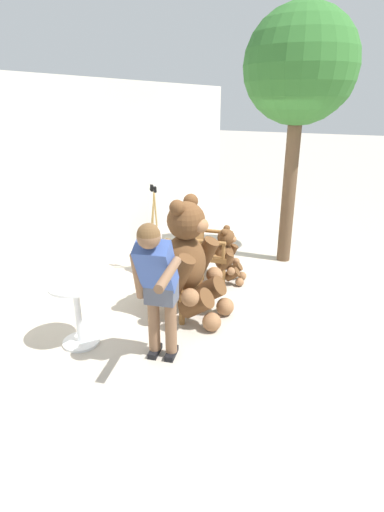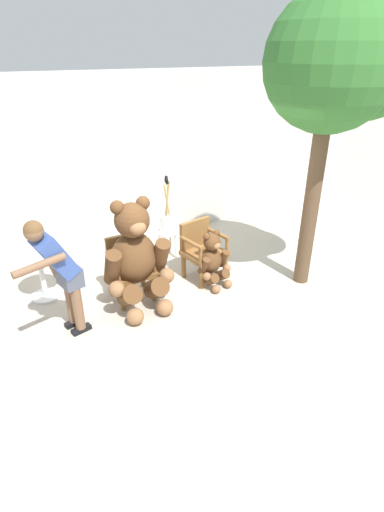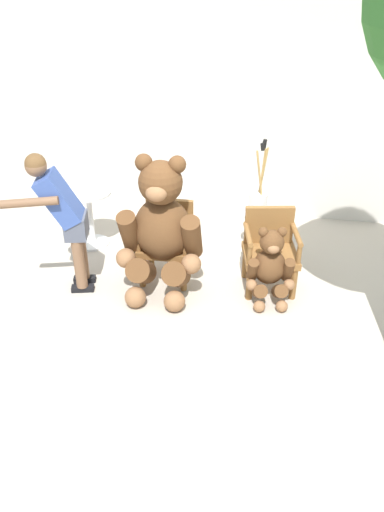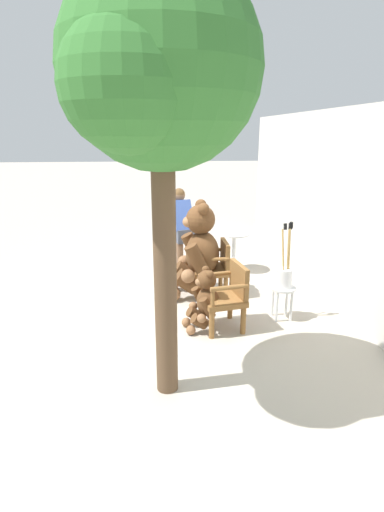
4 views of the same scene
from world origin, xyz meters
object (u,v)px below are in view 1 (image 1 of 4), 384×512
object	(u,v)px
white_stool	(155,251)
teddy_bear_large	(190,261)
teddy_bear_small	(227,255)
brush_bucket	(154,233)
wooden_chair_left	(171,277)
patio_tree	(304,71)
wooden_chair_right	(209,249)
round_side_table	(77,307)
person_visitor	(157,281)

from	to	relation	value
white_stool	teddy_bear_large	bearing A→B (deg)	-130.99
teddy_bear_small	brush_bucket	xyz separation A→B (m)	(-0.20, 1.10, 0.23)
wooden_chair_left	brush_bucket	xyz separation A→B (m)	(0.93, 0.81, 0.18)
white_stool	patio_tree	size ratio (longest dim) A/B	0.12
teddy_bear_small	patio_tree	world-z (taller)	patio_tree
wooden_chair_left	patio_tree	bearing A→B (deg)	-19.24
wooden_chair_right	teddy_bear_large	distance (m)	1.18
brush_bucket	round_side_table	size ratio (longest dim) A/B	1.26
teddy_bear_large	brush_bucket	bearing A→B (deg)	48.98
teddy_bear_large	white_stool	xyz separation A→B (m)	(0.93, 1.07, -0.37)
wooden_chair_left	white_stool	world-z (taller)	wooden_chair_left
person_visitor	teddy_bear_small	bearing A→B (deg)	3.65
brush_bucket	round_side_table	bearing A→B (deg)	-171.99
teddy_bear_small	round_side_table	bearing A→B (deg)	159.91
person_visitor	wooden_chair_right	bearing A→B (deg)	11.33
teddy_bear_large	white_stool	bearing A→B (deg)	49.01
patio_tree	person_visitor	bearing A→B (deg)	172.82
wooden_chair_left	teddy_bear_small	world-z (taller)	wooden_chair_left
patio_tree	white_stool	bearing A→B (deg)	132.24
brush_bucket	patio_tree	bearing A→B (deg)	-47.83
brush_bucket	patio_tree	size ratio (longest dim) A/B	0.24
wooden_chair_left	white_stool	xyz separation A→B (m)	(0.93, 0.81, -0.11)
teddy_bear_large	round_side_table	bearing A→B (deg)	143.97
teddy_bear_large	patio_tree	world-z (taller)	patio_tree
teddy_bear_small	brush_bucket	distance (m)	1.14
teddy_bear_small	person_visitor	bearing A→B (deg)	-176.35
teddy_bear_small	brush_bucket	bearing A→B (deg)	100.58
teddy_bear_small	patio_tree	distance (m)	2.85
teddy_bear_small	white_stool	size ratio (longest dim) A/B	1.81
person_visitor	round_side_table	world-z (taller)	person_visitor
teddy_bear_small	brush_bucket	size ratio (longest dim) A/B	0.92
teddy_bear_large	brush_bucket	xyz separation A→B (m)	(0.93, 1.07, -0.09)
wooden_chair_right	teddy_bear_large	xyz separation A→B (m)	(-1.12, -0.26, 0.27)
wooden_chair_left	white_stool	size ratio (longest dim) A/B	1.87
brush_bucket	round_side_table	world-z (taller)	brush_bucket
round_side_table	patio_tree	bearing A→B (deg)	-21.36
patio_tree	wooden_chair_left	bearing A→B (deg)	160.76
white_stool	wooden_chair_right	bearing A→B (deg)	-76.96
teddy_bear_large	teddy_bear_small	world-z (taller)	teddy_bear_large
brush_bucket	teddy_bear_large	bearing A→B (deg)	-131.02
round_side_table	teddy_bear_small	bearing A→B (deg)	-20.09
person_visitor	patio_tree	bearing A→B (deg)	-7.18
teddy_bear_small	teddy_bear_large	bearing A→B (deg)	178.79
teddy_bear_large	round_side_table	distance (m)	1.37
round_side_table	teddy_bear_large	bearing A→B (deg)	-36.03
teddy_bear_large	round_side_table	world-z (taller)	teddy_bear_large
wooden_chair_left	brush_bucket	size ratio (longest dim) A/B	0.95
wooden_chair_left	patio_tree	distance (m)	3.54
wooden_chair_left	brush_bucket	world-z (taller)	brush_bucket
white_stool	patio_tree	world-z (taller)	patio_tree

